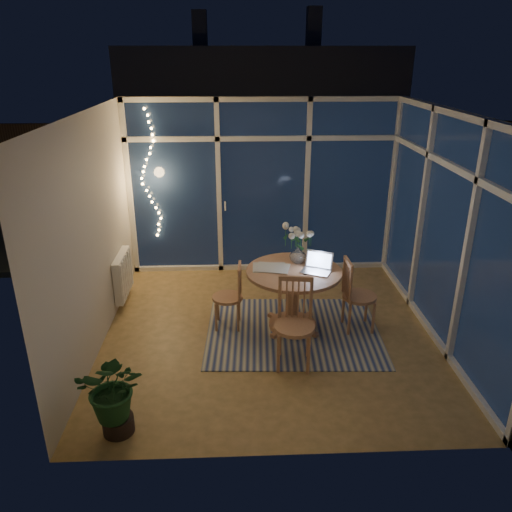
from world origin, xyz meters
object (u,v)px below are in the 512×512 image
(chair_right, at_px, (360,295))
(chair_front, at_px, (294,325))
(flower_vase, at_px, (298,254))
(chair_left, at_px, (227,296))
(laptop, at_px, (316,263))
(potted_plant, at_px, (115,397))
(dining_table, at_px, (293,299))

(chair_right, relative_size, chair_front, 0.94)
(flower_vase, bearing_deg, chair_front, -98.20)
(chair_right, relative_size, flower_vase, 4.44)
(chair_left, relative_size, chair_right, 0.91)
(chair_right, xyz_separation_m, chair_front, (-0.87, -0.73, 0.03))
(chair_front, bearing_deg, chair_right, 47.64)
(laptop, bearing_deg, potted_plant, -114.15)
(potted_plant, bearing_deg, laptop, 40.07)
(potted_plant, bearing_deg, chair_right, 33.59)
(chair_left, height_order, laptop, laptop)
(dining_table, bearing_deg, laptop, -15.12)
(chair_left, xyz_separation_m, laptop, (1.05, -0.13, 0.47))
(potted_plant, bearing_deg, flower_vase, 47.44)
(dining_table, bearing_deg, chair_right, -4.51)
(chair_left, xyz_separation_m, chair_right, (1.59, -0.12, 0.04))
(laptop, bearing_deg, chair_right, 26.31)
(flower_vase, distance_m, potted_plant, 2.76)
(chair_right, xyz_separation_m, flower_vase, (-0.73, 0.30, 0.41))
(flower_vase, bearing_deg, potted_plant, -132.56)
(chair_right, height_order, potted_plant, chair_right)
(chair_front, distance_m, flower_vase, 1.11)
(chair_right, height_order, chair_front, chair_front)
(flower_vase, bearing_deg, chair_left, -168.55)
(chair_front, relative_size, laptop, 3.04)
(chair_right, bearing_deg, chair_left, 83.16)
(chair_left, bearing_deg, chair_front, 43.45)
(chair_left, distance_m, potted_plant, 2.06)
(chair_front, height_order, laptop, laptop)
(dining_table, height_order, laptop, laptop)
(chair_front, xyz_separation_m, laptop, (0.33, 0.73, 0.40))
(chair_front, height_order, potted_plant, chair_front)
(dining_table, distance_m, laptop, 0.57)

